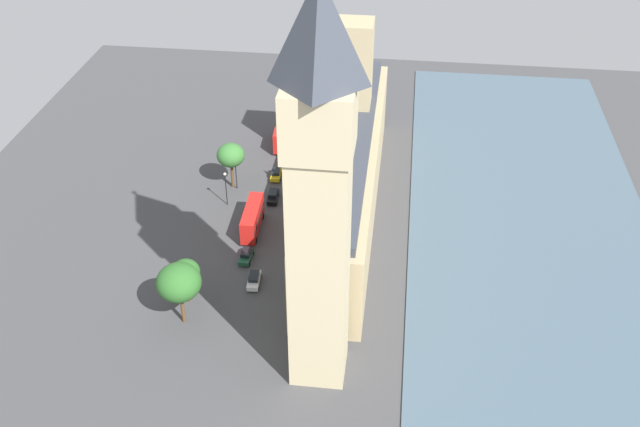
% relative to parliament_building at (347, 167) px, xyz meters
% --- Properties ---
extents(ground_plane, '(143.85, 143.85, 0.00)m').
position_rel_parliament_building_xyz_m(ground_plane, '(1.99, 1.25, -8.73)').
color(ground_plane, '#424244').
extents(river_thames, '(43.04, 129.47, 0.25)m').
position_rel_parliament_building_xyz_m(river_thames, '(-33.42, 1.25, -8.61)').
color(river_thames, '#475B6B').
rests_on(river_thames, ground).
extents(parliament_building, '(11.22, 66.86, 31.89)m').
position_rel_parliament_building_xyz_m(parliament_building, '(0.00, 0.00, 0.00)').
color(parliament_building, tan).
rests_on(parliament_building, ground).
extents(clock_tower, '(8.38, 8.38, 56.47)m').
position_rel_parliament_building_xyz_m(clock_tower, '(-0.04, 40.41, 20.47)').
color(clock_tower, '#CCBA8E').
rests_on(clock_tower, ground).
extents(double_decker_bus_leading, '(3.09, 10.62, 4.75)m').
position_rel_parliament_building_xyz_m(double_decker_bus_leading, '(15.73, -22.12, -6.10)').
color(double_decker_bus_leading, red).
rests_on(double_decker_bus_leading, ground).
extents(car_yellow_cab_trailing, '(2.14, 4.31, 1.74)m').
position_rel_parliament_building_xyz_m(car_yellow_cab_trailing, '(14.69, -8.64, -7.85)').
color(car_yellow_cab_trailing, gold).
rests_on(car_yellow_cab_trailing, ground).
extents(car_black_under_trees, '(2.11, 4.86, 1.74)m').
position_rel_parliament_building_xyz_m(car_black_under_trees, '(13.92, -0.92, -7.84)').
color(car_black_under_trees, black).
rests_on(car_black_under_trees, ground).
extents(double_decker_bus_far_end, '(2.85, 10.56, 4.75)m').
position_rel_parliament_building_xyz_m(double_decker_bus_far_end, '(15.75, 9.18, -6.10)').
color(double_decker_bus_far_end, red).
rests_on(double_decker_bus_far_end, ground).
extents(car_dark_green_near_tower, '(1.94, 4.52, 1.74)m').
position_rel_parliament_building_xyz_m(car_dark_green_near_tower, '(15.20, 17.57, -7.84)').
color(car_dark_green_near_tower, '#19472D').
rests_on(car_dark_green_near_tower, ground).
extents(car_white_opposite_hall, '(2.17, 4.68, 1.74)m').
position_rel_parliament_building_xyz_m(car_white_opposite_hall, '(12.66, 23.60, -7.84)').
color(car_white_opposite_hall, silver).
rests_on(car_white_opposite_hall, ground).
extents(pedestrian_corner, '(0.64, 0.70, 1.66)m').
position_rel_parliament_building_xyz_m(pedestrian_corner, '(6.96, -13.66, -7.99)').
color(pedestrian_corner, gray).
rests_on(pedestrian_corner, ground).
extents(pedestrian_kerbside, '(0.61, 0.53, 1.51)m').
position_rel_parliament_building_xyz_m(pedestrian_kerbside, '(7.67, -3.78, -8.05)').
color(pedestrian_kerbside, black).
rests_on(pedestrian_kerbside, ground).
extents(pedestrian_midblock, '(0.60, 0.50, 1.51)m').
position_rel_parliament_building_xyz_m(pedestrian_midblock, '(6.99, -18.68, -8.05)').
color(pedestrian_midblock, navy).
rests_on(pedestrian_midblock, ground).
extents(plane_tree_by_river_gate, '(6.65, 6.65, 10.55)m').
position_rel_parliament_building_xyz_m(plane_tree_by_river_gate, '(21.48, 33.57, -1.04)').
color(plane_tree_by_river_gate, brown).
rests_on(plane_tree_by_river_gate, ground).
extents(plane_tree_slot_10, '(5.30, 5.30, 9.31)m').
position_rel_parliament_building_xyz_m(plane_tree_slot_10, '(22.46, -4.49, -1.73)').
color(plane_tree_slot_10, brown).
rests_on(plane_tree_slot_10, ground).
extents(plane_tree_slot_11, '(4.48, 4.48, 7.71)m').
position_rel_parliament_building_xyz_m(plane_tree_slot_11, '(22.03, 28.83, -2.99)').
color(plane_tree_slot_11, brown).
rests_on(plane_tree_slot_11, ground).
extents(street_lamp_slot_12, '(0.56, 0.56, 5.88)m').
position_rel_parliament_building_xyz_m(street_lamp_slot_12, '(21.57, -4.03, -4.59)').
color(street_lamp_slot_12, black).
rests_on(street_lamp_slot_12, ground).
extents(street_lamp_slot_13, '(0.56, 0.56, 6.96)m').
position_rel_parliament_building_xyz_m(street_lamp_slot_13, '(22.16, 1.70, -3.94)').
color(street_lamp_slot_13, black).
rests_on(street_lamp_slot_13, ground).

